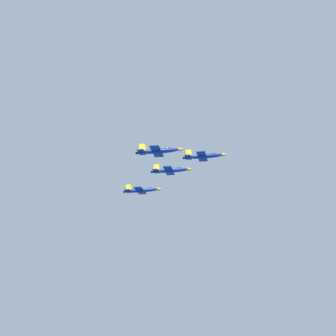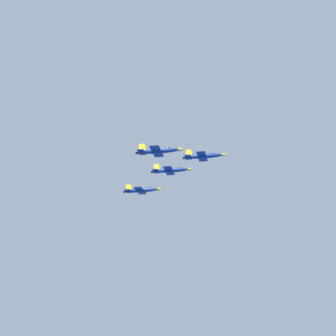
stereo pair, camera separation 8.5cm
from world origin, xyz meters
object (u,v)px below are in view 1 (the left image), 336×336
at_px(jet_lead, 204,156).
at_px(jet_left_outer, 142,190).
at_px(jet_left_wingman, 171,170).
at_px(jet_right_wingman, 159,151).

xyz_separation_m(jet_lead, jet_left_outer, (-21.48, 28.66, -3.43)).
bearing_deg(jet_left_wingman, jet_lead, -41.03).
bearing_deg(jet_right_wingman, jet_lead, 40.24).
bearing_deg(jet_left_outer, jet_left_wingman, -39.29).
height_order(jet_right_wingman, jet_left_outer, jet_right_wingman).
height_order(jet_left_wingman, jet_left_outer, jet_left_wingman).
distance_m(jet_lead, jet_left_outer, 35.98).
relative_size(jet_lead, jet_left_wingman, 0.98).
xyz_separation_m(jet_right_wingman, jet_left_outer, (-5.61, 36.95, -1.59)).
xyz_separation_m(jet_left_wingman, jet_left_outer, (-10.74, 14.33, -3.30)).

